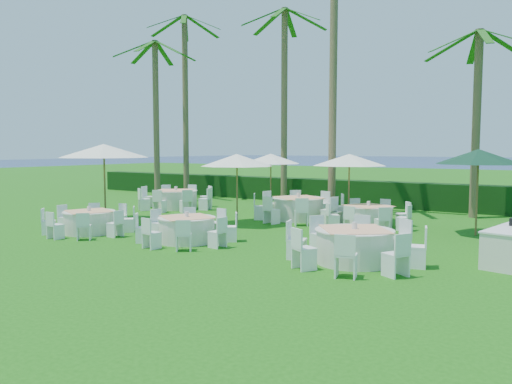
# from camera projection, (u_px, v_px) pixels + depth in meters

# --- Properties ---
(ground) EXTENTS (120.00, 120.00, 0.00)m
(ground) POSITION_uv_depth(u_px,v_px,m) (184.00, 242.00, 14.75)
(ground) COLOR #185D10
(ground) RESTS_ON ground
(hedge) EXTENTS (34.00, 1.00, 1.20)m
(hedge) POSITION_uv_depth(u_px,v_px,m) (346.00, 192.00, 24.69)
(hedge) COLOR black
(hedge) RESTS_ON ground
(banquet_table_a) EXTENTS (2.89, 2.89, 0.89)m
(banquet_table_a) POSITION_uv_depth(u_px,v_px,m) (89.00, 221.00, 16.28)
(banquet_table_a) COLOR silver
(banquet_table_a) RESTS_ON ground
(banquet_table_b) EXTENTS (2.99, 2.99, 0.91)m
(banquet_table_b) POSITION_uv_depth(u_px,v_px,m) (187.00, 229.00, 14.74)
(banquet_table_b) COLOR silver
(banquet_table_b) RESTS_ON ground
(banquet_table_c) EXTENTS (3.30, 3.30, 1.00)m
(banquet_table_c) POSITION_uv_depth(u_px,v_px,m) (354.00, 245.00, 12.02)
(banquet_table_c) COLOR silver
(banquet_table_c) RESTS_ON ground
(banquet_table_d) EXTENTS (3.40, 3.40, 1.02)m
(banquet_table_d) POSITION_uv_depth(u_px,v_px,m) (176.00, 199.00, 22.90)
(banquet_table_d) COLOR silver
(banquet_table_d) RESTS_ON ground
(banquet_table_e) EXTENTS (3.48, 3.48, 1.04)m
(banquet_table_e) POSITION_uv_depth(u_px,v_px,m) (298.00, 208.00, 19.36)
(banquet_table_e) COLOR silver
(banquet_table_e) RESTS_ON ground
(banquet_table_f) EXTENTS (3.00, 3.00, 0.91)m
(banquet_table_f) POSITION_uv_depth(u_px,v_px,m) (368.00, 216.00, 17.56)
(banquet_table_f) COLOR silver
(banquet_table_f) RESTS_ON ground
(umbrella_a) EXTENTS (3.27, 3.27, 2.93)m
(umbrella_a) POSITION_uv_depth(u_px,v_px,m) (104.00, 151.00, 18.65)
(umbrella_a) COLOR brown
(umbrella_a) RESTS_ON ground
(umbrella_b) EXTENTS (2.63, 2.63, 2.56)m
(umbrella_b) POSITION_uv_depth(u_px,v_px,m) (237.00, 160.00, 18.03)
(umbrella_b) COLOR brown
(umbrella_b) RESTS_ON ground
(umbrella_c) EXTENTS (2.63, 2.63, 2.53)m
(umbrella_c) POSITION_uv_depth(u_px,v_px,m) (271.00, 159.00, 21.94)
(umbrella_c) COLOR brown
(umbrella_c) RESTS_ON ground
(umbrella_d) EXTENTS (2.86, 2.86, 2.56)m
(umbrella_d) POSITION_uv_depth(u_px,v_px,m) (349.00, 160.00, 18.76)
(umbrella_d) COLOR brown
(umbrella_d) RESTS_ON ground
(umbrella_green) EXTENTS (2.64, 2.64, 2.74)m
(umbrella_green) POSITION_uv_depth(u_px,v_px,m) (479.00, 157.00, 15.66)
(umbrella_green) COLOR brown
(umbrella_green) RESTS_ON ground
(palm_a) EXTENTS (4.39, 4.21, 10.16)m
(palm_a) POSITION_uv_depth(u_px,v_px,m) (185.00, 99.00, 28.03)
(palm_a) COLOR brown
(palm_a) RESTS_ON ground
(palm_b) EXTENTS (4.33, 4.31, 9.75)m
(palm_b) POSITION_uv_depth(u_px,v_px,m) (284.00, 97.00, 25.14)
(palm_b) COLOR brown
(palm_b) RESTS_ON ground
(palm_c) EXTENTS (4.39, 4.18, 11.79)m
(palm_c) POSITION_uv_depth(u_px,v_px,m) (333.00, 60.00, 20.54)
(palm_c) COLOR brown
(palm_c) RESTS_ON ground
(palm_d) EXTENTS (4.37, 4.25, 7.40)m
(palm_d) POSITION_uv_depth(u_px,v_px,m) (477.00, 114.00, 19.62)
(palm_d) COLOR brown
(palm_d) RESTS_ON ground
(palm_f) EXTENTS (4.38, 4.24, 8.56)m
(palm_f) POSITION_uv_depth(u_px,v_px,m) (156.00, 112.00, 27.07)
(palm_f) COLOR brown
(palm_f) RESTS_ON ground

